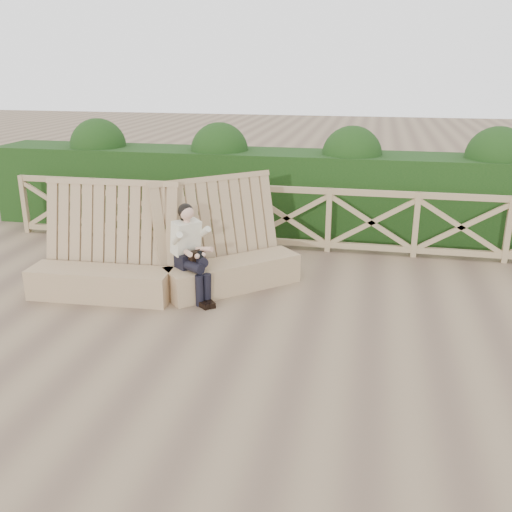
# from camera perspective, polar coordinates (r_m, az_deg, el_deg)

# --- Properties ---
(ground) EXTENTS (60.00, 60.00, 0.00)m
(ground) POSITION_cam_1_polar(r_m,az_deg,el_deg) (6.79, -1.61, -8.23)
(ground) COLOR brown
(ground) RESTS_ON ground
(bench) EXTENTS (3.59, 2.02, 1.55)m
(bench) POSITION_cam_1_polar(r_m,az_deg,el_deg) (8.09, -8.85, -0.89)
(bench) COLOR #9B8159
(bench) RESTS_ON ground
(woman) EXTENTS (0.75, 0.73, 1.30)m
(woman) POSITION_cam_1_polar(r_m,az_deg,el_deg) (7.74, -6.56, 0.75)
(woman) COLOR black
(woman) RESTS_ON ground
(guardrail) EXTENTS (10.10, 0.09, 1.10)m
(guardrail) POSITION_cam_1_polar(r_m,az_deg,el_deg) (9.82, 3.08, 3.83)
(guardrail) COLOR #8B7151
(guardrail) RESTS_ON ground
(hedge) EXTENTS (12.00, 1.20, 1.50)m
(hedge) POSITION_cam_1_polar(r_m,az_deg,el_deg) (10.92, 4.07, 6.41)
(hedge) COLOR black
(hedge) RESTS_ON ground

